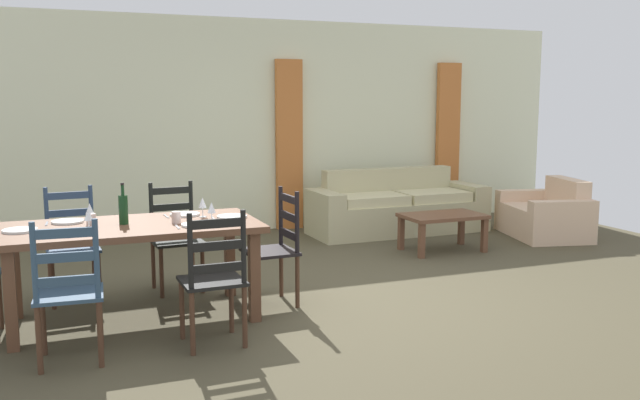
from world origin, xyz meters
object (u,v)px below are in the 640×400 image
dining_chair_far_right (175,237)px  dining_chair_far_left (72,244)px  couch (396,209)px  dining_chair_near_left (68,292)px  wine_glass_far_right (202,203)px  coffee_table (443,220)px  coffee_cup_primary (176,217)px  armchair_upholstered (548,216)px  dining_chair_head_east (276,248)px  wine_glass_near_right (212,208)px  dining_table (132,235)px  wine_glass_far_left (90,210)px  wine_bottle (123,209)px  dining_chair_near_right (214,279)px  coffee_cup_secondary (91,220)px  wine_glass_near_left (88,216)px

dining_chair_far_right → dining_chair_far_left: bearing=179.8°
couch → dining_chair_near_left: bearing=-141.7°
dining_chair_far_left → wine_glass_far_right: 1.23m
dining_chair_far_left → coffee_table: (3.92, 0.46, -0.12)m
coffee_cup_primary → armchair_upholstered: 5.12m
dining_chair_head_east → armchair_upholstered: 4.29m
wine_glass_near_right → wine_glass_far_right: bearing=92.3°
dining_table → coffee_table: dining_table is taller
armchair_upholstered → wine_glass_near_right: bearing=-160.8°
dining_chair_near_left → dining_chair_head_east: size_ratio=1.00×
dining_chair_far_left → wine_glass_far_left: size_ratio=5.96×
dining_table → couch: bearing=34.3°
wine_bottle → coffee_table: 3.78m
wine_bottle → armchair_upholstered: 5.45m
dining_chair_near_right → couch: 4.48m
coffee_cup_primary → dining_table: bearing=166.4°
dining_chair_far_left → wine_glass_near_right: size_ratio=5.96×
dining_chair_near_left → wine_bottle: bearing=61.6°
dining_chair_far_right → coffee_cup_primary: 0.89m
wine_glass_near_right → wine_glass_far_left: 0.92m
wine_bottle → coffee_cup_secondary: 0.25m
wine_bottle → coffee_cup_secondary: wine_bottle is taller
dining_chair_head_east → wine_glass_far_left: 1.49m
dining_chair_head_east → wine_glass_far_right: bearing=167.7°
wine_glass_near_left → coffee_cup_secondary: size_ratio=1.79×
coffee_table → armchair_upholstered: (1.67, 0.23, -0.11)m
dining_table → dining_chair_head_east: size_ratio=1.98×
dining_chair_far_right → wine_glass_far_right: size_ratio=5.96×
wine_glass_near_left → wine_glass_far_left: same height
coffee_cup_secondary → coffee_table: bearing=16.9°
dining_chair_far_left → dining_chair_head_east: bearing=-25.8°
dining_chair_near_left → wine_glass_near_right: 1.29m
dining_chair_near_right → dining_chair_far_left: (-0.86, 1.54, 0.00)m
couch → coffee_table: 1.22m
dining_chair_far_left → couch: 4.32m
dining_chair_near_right → coffee_cup_primary: (-0.12, 0.71, 0.32)m
wine_glass_near_right → wine_glass_far_right: (-0.01, 0.28, 0.00)m
dining_chair_near_left → coffee_table: bearing=26.4°
couch → wine_glass_near_right: bearing=-139.1°
wine_glass_far_left → dining_chair_far_left: bearing=101.2°
couch → armchair_upholstered: (1.62, -0.98, -0.04)m
dining_chair_far_right → couch: dining_chair_far_right is taller
dining_chair_head_east → wine_bottle: wine_bottle is taller
dining_chair_near_left → couch: size_ratio=0.42×
wine_glass_far_right → couch: bearing=37.7°
couch → dining_chair_near_right: bearing=-134.1°
dining_chair_far_right → coffee_cup_primary: (-0.13, -0.82, 0.32)m
dining_chair_far_right → coffee_table: size_ratio=1.07×
dining_chair_far_left → wine_glass_far_left: dining_chair_far_left is taller
dining_chair_far_left → wine_glass_near_left: bearing=-83.8°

